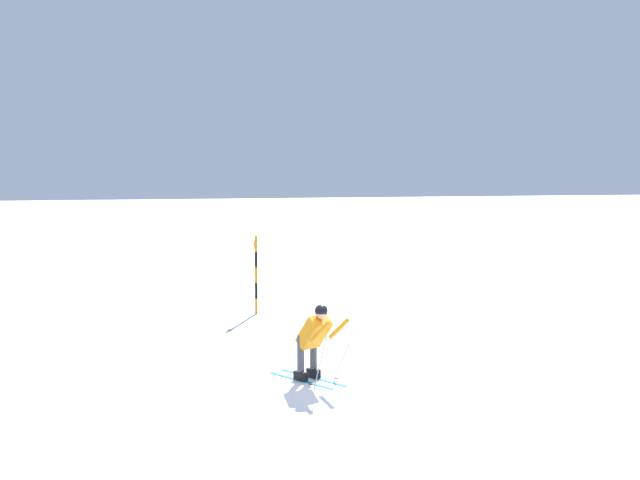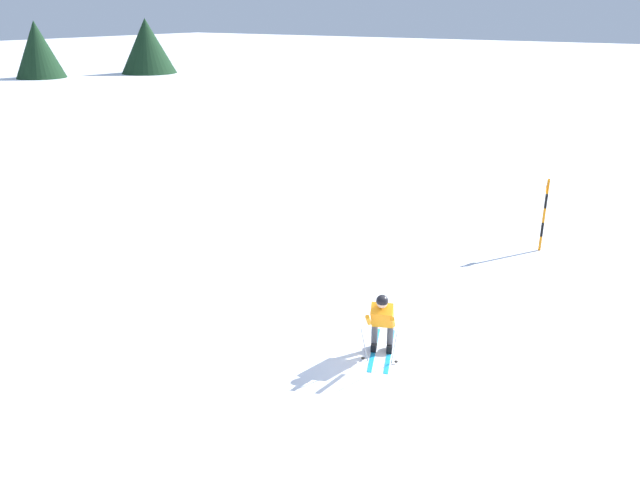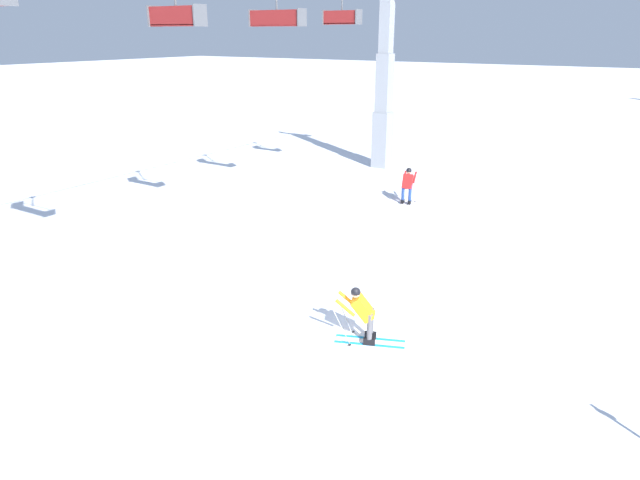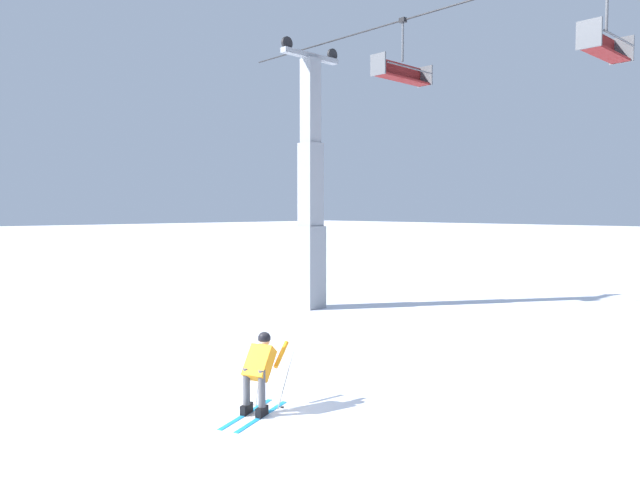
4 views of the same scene
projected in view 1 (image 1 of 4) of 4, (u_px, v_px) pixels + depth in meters
ground_plane at (336, 378)px, 15.12m from camera, size 260.00×260.00×0.00m
skier_carving_main at (314, 337)px, 14.82m from camera, size 1.15×1.80×1.56m
trail_marker_pole at (256, 272)px, 22.17m from camera, size 0.07×0.28×2.10m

